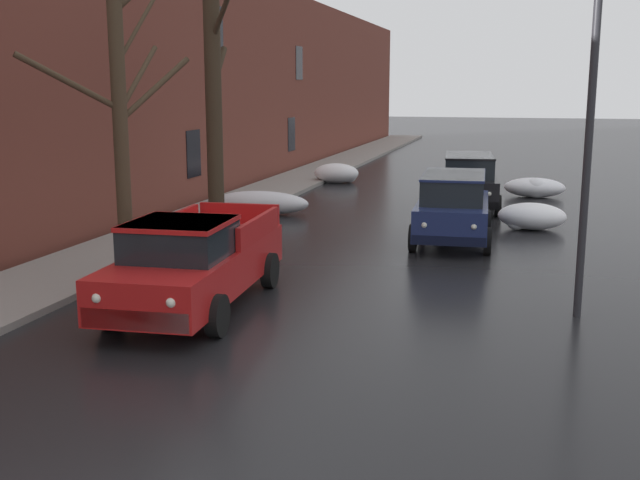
{
  "coord_description": "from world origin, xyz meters",
  "views": [
    {
      "loc": [
        3.86,
        -4.55,
        4.05
      ],
      "look_at": [
        0.28,
        8.75,
        1.29
      ],
      "focal_mm": 43.12,
      "sensor_mm": 36.0,
      "label": 1
    }
  ],
  "objects_px": {
    "pickup_truck_red_approaching_near_lane": "(194,262)",
    "suv_darkblue_parked_kerbside_close": "(453,206)",
    "suv_black_parked_kerbside_mid": "(468,179)",
    "bare_tree_mid_block": "(215,93)",
    "bare_tree_second_along_sidewalk": "(121,95)",
    "street_lamp_post": "(590,115)"
  },
  "relations": [
    {
      "from": "pickup_truck_red_approaching_near_lane",
      "to": "suv_darkblue_parked_kerbside_close",
      "type": "xyz_separation_m",
      "value": [
        4.01,
        7.41,
        0.1
      ]
    },
    {
      "from": "street_lamp_post",
      "to": "suv_darkblue_parked_kerbside_close",
      "type": "bearing_deg",
      "value": 114.9
    },
    {
      "from": "bare_tree_second_along_sidewalk",
      "to": "suv_black_parked_kerbside_mid",
      "type": "relative_size",
      "value": 1.6
    },
    {
      "from": "suv_black_parked_kerbside_mid",
      "to": "street_lamp_post",
      "type": "distance_m",
      "value": 12.58
    },
    {
      "from": "pickup_truck_red_approaching_near_lane",
      "to": "suv_black_parked_kerbside_mid",
      "type": "height_order",
      "value": "suv_black_parked_kerbside_mid"
    },
    {
      "from": "bare_tree_second_along_sidewalk",
      "to": "pickup_truck_red_approaching_near_lane",
      "type": "relative_size",
      "value": 1.34
    },
    {
      "from": "suv_darkblue_parked_kerbside_close",
      "to": "street_lamp_post",
      "type": "distance_m",
      "value": 7.16
    },
    {
      "from": "suv_darkblue_parked_kerbside_close",
      "to": "suv_black_parked_kerbside_mid",
      "type": "relative_size",
      "value": 0.94
    },
    {
      "from": "suv_black_parked_kerbside_mid",
      "to": "pickup_truck_red_approaching_near_lane",
      "type": "bearing_deg",
      "value": -106.55
    },
    {
      "from": "bare_tree_mid_block",
      "to": "suv_darkblue_parked_kerbside_close",
      "type": "relative_size",
      "value": 1.73
    },
    {
      "from": "suv_darkblue_parked_kerbside_close",
      "to": "bare_tree_mid_block",
      "type": "bearing_deg",
      "value": -171.42
    },
    {
      "from": "pickup_truck_red_approaching_near_lane",
      "to": "street_lamp_post",
      "type": "xyz_separation_m",
      "value": [
        6.82,
        1.35,
        2.68
      ]
    },
    {
      "from": "bare_tree_mid_block",
      "to": "pickup_truck_red_approaching_near_lane",
      "type": "bearing_deg",
      "value": -71.04
    },
    {
      "from": "bare_tree_second_along_sidewalk",
      "to": "street_lamp_post",
      "type": "bearing_deg",
      "value": -1.58
    },
    {
      "from": "bare_tree_mid_block",
      "to": "pickup_truck_red_approaching_near_lane",
      "type": "xyz_separation_m",
      "value": [
        2.22,
        -6.47,
        -2.99
      ]
    },
    {
      "from": "pickup_truck_red_approaching_near_lane",
      "to": "suv_darkblue_parked_kerbside_close",
      "type": "height_order",
      "value": "suv_darkblue_parked_kerbside_close"
    },
    {
      "from": "suv_darkblue_parked_kerbside_close",
      "to": "suv_black_parked_kerbside_mid",
      "type": "height_order",
      "value": "same"
    },
    {
      "from": "pickup_truck_red_approaching_near_lane",
      "to": "suv_darkblue_parked_kerbside_close",
      "type": "bearing_deg",
      "value": 61.58
    },
    {
      "from": "pickup_truck_red_approaching_near_lane",
      "to": "bare_tree_mid_block",
      "type": "bearing_deg",
      "value": 108.96
    },
    {
      "from": "bare_tree_second_along_sidewalk",
      "to": "suv_darkblue_parked_kerbside_close",
      "type": "bearing_deg",
      "value": 43.03
    },
    {
      "from": "bare_tree_second_along_sidewalk",
      "to": "street_lamp_post",
      "type": "distance_m",
      "value": 9.05
    },
    {
      "from": "suv_black_parked_kerbside_mid",
      "to": "street_lamp_post",
      "type": "relative_size",
      "value": 0.72
    }
  ]
}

